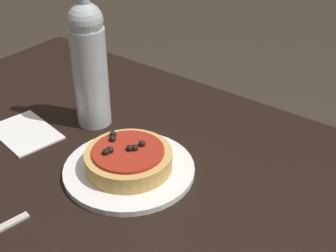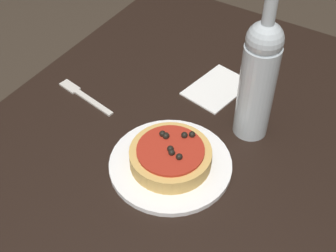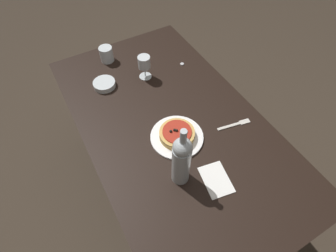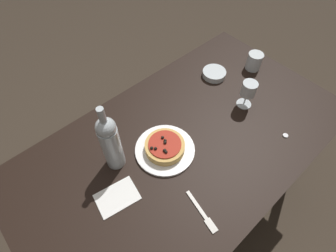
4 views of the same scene
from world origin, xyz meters
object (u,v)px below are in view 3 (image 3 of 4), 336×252
Objects in this scene: wine_glass at (144,63)px; water_cup at (106,54)px; dinner_plate at (177,137)px; pizza at (177,134)px; bottle_cap at (182,64)px; fork at (236,124)px; dining_table at (171,131)px; side_bowl at (104,84)px; wine_bottle at (181,160)px.

water_cup is (0.25, 0.14, -0.05)m from wine_glass.
dinner_plate is at bearing 172.48° from wine_glass.
bottle_cap is at bearing -33.97° from pizza.
dinner_plate reaches higher than fork.
dining_table is 16.41× the size of water_cup.
water_cup is at bearing -25.76° from side_bowl.
wine_glass is at bearing -5.61° from dining_table.
pizza is 0.95× the size of fork.
dinner_plate is (-0.10, 0.03, 0.09)m from dining_table.
dining_table is 8.93× the size of pizza.
pizza is 0.32m from fork.
dinner_plate is 2.07× the size of side_bowl.
pizza is at bearing 165.83° from dining_table.
wine_glass reaches higher than water_cup.
wine_glass is at bearing 87.28° from bottle_cap.
water_cup is (0.92, -0.02, -0.10)m from wine_bottle.
wine_glass reaches higher than side_bowl.
fork is (0.11, -0.40, -0.15)m from wine_bottle.
side_bowl reaches higher than dinner_plate.
fork reaches higher than dining_table.
bottle_cap is at bearing -34.00° from dinner_plate.
wine_glass is at bearing -100.32° from side_bowl.
fork is (-0.08, -0.31, -0.00)m from dinner_plate.
water_cup reaches higher than dinner_plate.
pizza is 0.25m from wine_bottle.
wine_glass is (0.37, -0.04, 0.19)m from dining_table.
pizza is 1.20× the size of wine_glass.
side_bowl is at bearing 6.58° from wine_bottle.
wine_glass is at bearing 124.10° from fork.
fork is at bearing 179.38° from bottle_cap.
dining_table is at bearing -14.25° from dinner_plate.
water_cup reaches higher than dining_table.
dining_table is 12.20× the size of side_bowl.
bottle_cap reaches higher than dining_table.
fork is (-0.08, -0.31, -0.03)m from pizza.
pizza is at bearing -160.99° from side_bowl.
wine_bottle is 14.55× the size of bottle_cap.
wine_bottle reaches higher than wine_glass.
dining_table is 0.48m from side_bowl.
dinner_plate is at bearing 175.80° from fork.
dining_table is at bearing -14.17° from pizza.
bottle_cap is at bearing -92.72° from wine_glass.
wine_glass is 6.01× the size of bottle_cap.
side_bowl is at bearing 26.22° from dining_table.
pizza is 7.24× the size of bottle_cap.
water_cup is (0.63, 0.10, 0.14)m from dining_table.
water_cup is 0.74× the size of side_bowl.
water_cup is at bearing -1.20° from wine_bottle.
wine_bottle is at bearing 166.55° from wine_glass.
dining_table is at bearing -170.59° from water_cup.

